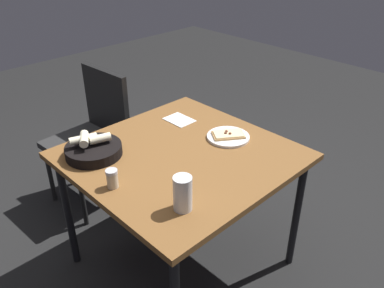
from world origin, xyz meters
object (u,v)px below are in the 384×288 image
(pizza_plate, at_px, (228,136))
(chair_near, at_px, (94,129))
(beer_glass, at_px, (183,195))
(bread_basket, at_px, (93,149))
(pepper_shaker, at_px, (112,179))
(dining_table, at_px, (181,164))

(pizza_plate, xyz_separation_m, chair_near, (-0.93, -0.25, -0.22))
(pizza_plate, xyz_separation_m, beer_glass, (0.26, -0.56, 0.05))
(bread_basket, bearing_deg, pizza_plate, 60.23)
(bread_basket, height_order, chair_near, chair_near)
(pepper_shaker, bearing_deg, pizza_plate, 84.81)
(bread_basket, xyz_separation_m, chair_near, (-0.59, 0.34, -0.24))
(chair_near, bearing_deg, dining_table, -1.91)
(dining_table, bearing_deg, chair_near, 178.09)
(pepper_shaker, bearing_deg, beer_glass, 19.95)
(bread_basket, bearing_deg, chair_near, 149.86)
(pizza_plate, distance_m, bread_basket, 0.69)
(dining_table, xyz_separation_m, bread_basket, (-0.28, -0.31, 0.10))
(bread_basket, xyz_separation_m, beer_glass, (0.60, 0.03, 0.03))
(beer_glass, bearing_deg, chair_near, 165.36)
(bread_basket, bearing_deg, dining_table, 48.15)
(bread_basket, bearing_deg, pepper_shaker, -16.36)
(dining_table, height_order, pizza_plate, pizza_plate)
(pepper_shaker, bearing_deg, dining_table, 89.61)
(bread_basket, relative_size, beer_glass, 1.83)
(dining_table, distance_m, pizza_plate, 0.30)
(beer_glass, xyz_separation_m, chair_near, (-1.19, 0.31, -0.27))
(dining_table, height_order, chair_near, chair_near)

